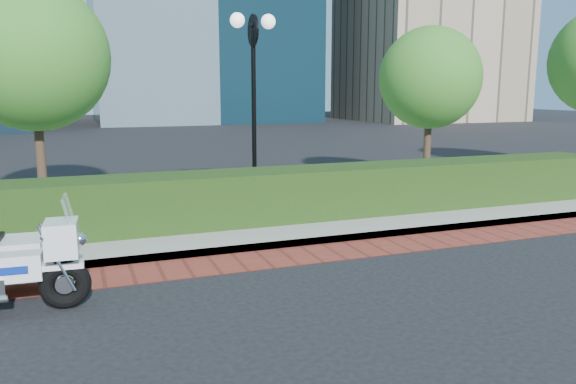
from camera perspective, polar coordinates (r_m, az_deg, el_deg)
name	(u,v)px	position (r m, az deg, el deg)	size (l,w,h in m)	color
ground	(299,290)	(7.88, 1.08, -9.92)	(120.00, 120.00, 0.00)	black
brick_strip	(264,259)	(9.21, -2.41, -6.85)	(60.00, 1.00, 0.01)	maroon
sidewalk	(204,204)	(13.42, -8.48, -1.18)	(60.00, 8.00, 0.15)	gray
hedge_main	(230,198)	(11.02, -5.88, -0.59)	(18.00, 1.20, 1.00)	black
lamppost	(254,79)	(12.63, -3.52, 11.36)	(1.02, 0.70, 4.21)	black
tree_b	(33,56)	(13.40, -24.51, 12.45)	(3.20, 3.20, 4.89)	#332319
tree_c	(430,78)	(16.26, 14.24, 11.15)	(2.80, 2.80, 4.30)	#332319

